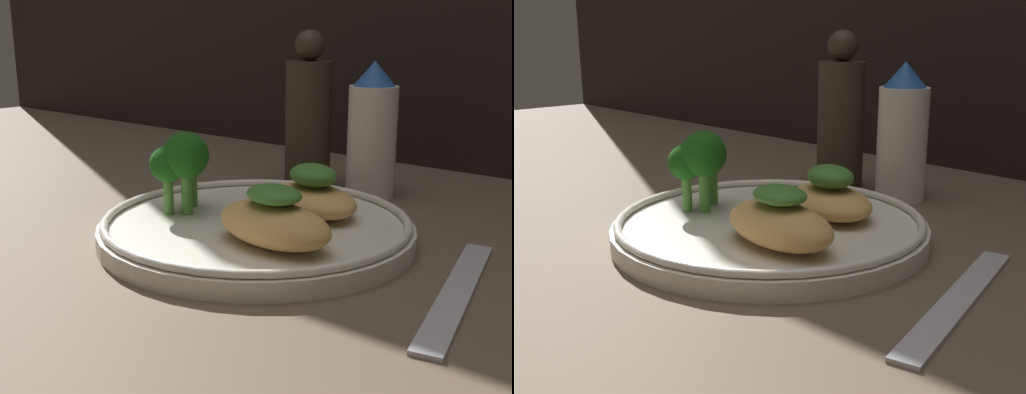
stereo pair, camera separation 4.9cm
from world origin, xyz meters
The scene contains 8 objects.
ground_plane centered at (0.00, 0.00, -0.50)cm, with size 180.00×180.00×1.00cm, color brown.
plate centered at (0.00, 0.00, 0.99)cm, with size 24.36×24.36×2.00cm.
grilled_meat_front centered at (4.43, -3.39, 3.14)cm, with size 9.84×6.12×4.28cm.
grilled_meat_middle centered at (2.09, 4.59, 2.94)cm, with size 10.46×8.69×4.11cm.
broccoli_bunch centered at (-6.19, -1.84, 5.70)cm, with size 4.44×5.43×6.69cm.
sauce_bottle centered at (0.00, 17.33, 6.19)cm, with size 4.68×4.68×12.94cm.
pepper_grinder centered at (-7.49, 17.33, 7.05)cm, with size 4.73×4.73×15.72cm.
fork centered at (16.38, 0.08, 0.30)cm, with size 5.88×18.20×0.60cm.
Camera 1 is at (30.45, -36.43, 16.27)cm, focal length 45.00 mm.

